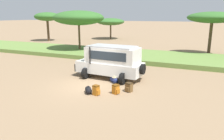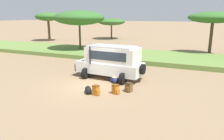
{
  "view_description": "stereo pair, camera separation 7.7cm",
  "coord_description": "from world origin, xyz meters",
  "px_view_note": "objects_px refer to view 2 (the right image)",
  "views": [
    {
      "loc": [
        6.88,
        -11.96,
        4.59
      ],
      "look_at": [
        1.16,
        1.1,
        1.0
      ],
      "focal_mm": 35.0,
      "sensor_mm": 36.0,
      "label": 1
    },
    {
      "loc": [
        6.95,
        -11.93,
        4.59
      ],
      "look_at": [
        1.16,
        1.1,
        1.0
      ],
      "focal_mm": 35.0,
      "sensor_mm": 36.0,
      "label": 2
    }
  ],
  "objects_px": {
    "duffel_bag_low_black_case": "(114,80)",
    "acacia_tree_far_left": "(48,17)",
    "duffel_bag_soft_canvas": "(88,90)",
    "acacia_tree_left_mid": "(111,22)",
    "safari_vehicle": "(111,61)",
    "acacia_tree_right_mid": "(213,18)",
    "backpack_cluster_center": "(116,89)",
    "backpack_near_rear_wheel": "(96,90)",
    "backpack_beside_front_wheel": "(129,87)",
    "acacia_tree_centre_back": "(79,18)"
  },
  "relations": [
    {
      "from": "safari_vehicle",
      "to": "acacia_tree_right_mid",
      "type": "relative_size",
      "value": 0.98
    },
    {
      "from": "safari_vehicle",
      "to": "backpack_near_rear_wheel",
      "type": "relative_size",
      "value": 9.02
    },
    {
      "from": "acacia_tree_right_mid",
      "to": "backpack_beside_front_wheel",
      "type": "bearing_deg",
      "value": -105.66
    },
    {
      "from": "duffel_bag_low_black_case",
      "to": "acacia_tree_right_mid",
      "type": "distance_m",
      "value": 16.05
    },
    {
      "from": "backpack_near_rear_wheel",
      "to": "acacia_tree_left_mid",
      "type": "distance_m",
      "value": 31.49
    },
    {
      "from": "backpack_beside_front_wheel",
      "to": "acacia_tree_left_mid",
      "type": "height_order",
      "value": "acacia_tree_left_mid"
    },
    {
      "from": "duffel_bag_low_black_case",
      "to": "acacia_tree_far_left",
      "type": "relative_size",
      "value": 0.15
    },
    {
      "from": "safari_vehicle",
      "to": "backpack_beside_front_wheel",
      "type": "bearing_deg",
      "value": -46.01
    },
    {
      "from": "backpack_beside_front_wheel",
      "to": "acacia_tree_centre_back",
      "type": "bearing_deg",
      "value": 132.91
    },
    {
      "from": "acacia_tree_left_mid",
      "to": "acacia_tree_right_mid",
      "type": "relative_size",
      "value": 1.03
    },
    {
      "from": "backpack_cluster_center",
      "to": "acacia_tree_left_mid",
      "type": "distance_m",
      "value": 31.28
    },
    {
      "from": "backpack_beside_front_wheel",
      "to": "acacia_tree_centre_back",
      "type": "distance_m",
      "value": 16.05
    },
    {
      "from": "acacia_tree_far_left",
      "to": "acacia_tree_left_mid",
      "type": "distance_m",
      "value": 11.88
    },
    {
      "from": "backpack_near_rear_wheel",
      "to": "acacia_tree_far_left",
      "type": "distance_m",
      "value": 29.97
    },
    {
      "from": "backpack_beside_front_wheel",
      "to": "acacia_tree_left_mid",
      "type": "bearing_deg",
      "value": 116.09
    },
    {
      "from": "backpack_cluster_center",
      "to": "acacia_tree_right_mid",
      "type": "xyz_separation_m",
      "value": [
        4.99,
        16.34,
        4.04
      ]
    },
    {
      "from": "safari_vehicle",
      "to": "backpack_near_rear_wheel",
      "type": "distance_m",
      "value": 3.83
    },
    {
      "from": "backpack_cluster_center",
      "to": "safari_vehicle",
      "type": "bearing_deg",
      "value": 118.87
    },
    {
      "from": "acacia_tree_left_mid",
      "to": "acacia_tree_centre_back",
      "type": "height_order",
      "value": "acacia_tree_centre_back"
    },
    {
      "from": "safari_vehicle",
      "to": "acacia_tree_right_mid",
      "type": "bearing_deg",
      "value": 63.64
    },
    {
      "from": "acacia_tree_left_mid",
      "to": "backpack_near_rear_wheel",
      "type": "bearing_deg",
      "value": -67.56
    },
    {
      "from": "backpack_cluster_center",
      "to": "backpack_near_rear_wheel",
      "type": "bearing_deg",
      "value": -146.05
    },
    {
      "from": "duffel_bag_soft_canvas",
      "to": "acacia_tree_right_mid",
      "type": "distance_m",
      "value": 18.58
    },
    {
      "from": "duffel_bag_low_black_case",
      "to": "acacia_tree_centre_back",
      "type": "height_order",
      "value": "acacia_tree_centre_back"
    },
    {
      "from": "backpack_beside_front_wheel",
      "to": "duffel_bag_low_black_case",
      "type": "bearing_deg",
      "value": 139.34
    },
    {
      "from": "backpack_beside_front_wheel",
      "to": "backpack_near_rear_wheel",
      "type": "xyz_separation_m",
      "value": [
        -1.57,
        -1.32,
        0.02
      ]
    },
    {
      "from": "acacia_tree_far_left",
      "to": "duffel_bag_soft_canvas",
      "type": "bearing_deg",
      "value": -46.08
    },
    {
      "from": "backpack_near_rear_wheel",
      "to": "acacia_tree_right_mid",
      "type": "distance_m",
      "value": 18.46
    },
    {
      "from": "safari_vehicle",
      "to": "acacia_tree_far_left",
      "type": "height_order",
      "value": "acacia_tree_far_left"
    },
    {
      "from": "acacia_tree_centre_back",
      "to": "acacia_tree_right_mid",
      "type": "relative_size",
      "value": 1.13
    },
    {
      "from": "backpack_near_rear_wheel",
      "to": "acacia_tree_centre_back",
      "type": "xyz_separation_m",
      "value": [
        -9.01,
        12.71,
        3.97
      ]
    },
    {
      "from": "acacia_tree_far_left",
      "to": "acacia_tree_left_mid",
      "type": "xyz_separation_m",
      "value": [
        8.89,
        7.82,
        -0.96
      ]
    },
    {
      "from": "acacia_tree_left_mid",
      "to": "acacia_tree_right_mid",
      "type": "xyz_separation_m",
      "value": [
        17.94,
        -11.97,
        0.98
      ]
    },
    {
      "from": "duffel_bag_low_black_case",
      "to": "duffel_bag_soft_canvas",
      "type": "xyz_separation_m",
      "value": [
        -0.58,
        -2.58,
        -0.01
      ]
    },
    {
      "from": "safari_vehicle",
      "to": "duffel_bag_soft_canvas",
      "type": "relative_size",
      "value": 7.37
    },
    {
      "from": "acacia_tree_centre_back",
      "to": "duffel_bag_low_black_case",
      "type": "bearing_deg",
      "value": -48.09
    },
    {
      "from": "backpack_near_rear_wheel",
      "to": "duffel_bag_soft_canvas",
      "type": "bearing_deg",
      "value": 169.56
    },
    {
      "from": "duffel_bag_low_black_case",
      "to": "duffel_bag_soft_canvas",
      "type": "relative_size",
      "value": 1.02
    },
    {
      "from": "backpack_cluster_center",
      "to": "acacia_tree_right_mid",
      "type": "bearing_deg",
      "value": 73.03
    },
    {
      "from": "acacia_tree_far_left",
      "to": "acacia_tree_left_mid",
      "type": "height_order",
      "value": "acacia_tree_far_left"
    },
    {
      "from": "backpack_cluster_center",
      "to": "acacia_tree_left_mid",
      "type": "relative_size",
      "value": 0.1
    },
    {
      "from": "duffel_bag_soft_canvas",
      "to": "acacia_tree_centre_back",
      "type": "bearing_deg",
      "value": 123.75
    },
    {
      "from": "acacia_tree_far_left",
      "to": "acacia_tree_left_mid",
      "type": "bearing_deg",
      "value": 41.34
    },
    {
      "from": "backpack_cluster_center",
      "to": "duffel_bag_soft_canvas",
      "type": "bearing_deg",
      "value": -160.6
    },
    {
      "from": "duffel_bag_low_black_case",
      "to": "duffel_bag_soft_canvas",
      "type": "bearing_deg",
      "value": -102.58
    },
    {
      "from": "safari_vehicle",
      "to": "acacia_tree_left_mid",
      "type": "distance_m",
      "value": 27.82
    },
    {
      "from": "backpack_cluster_center",
      "to": "acacia_tree_left_mid",
      "type": "xyz_separation_m",
      "value": [
        -12.95,
        28.31,
        3.06
      ]
    },
    {
      "from": "acacia_tree_left_mid",
      "to": "acacia_tree_centre_back",
      "type": "relative_size",
      "value": 0.91
    },
    {
      "from": "duffel_bag_low_black_case",
      "to": "backpack_beside_front_wheel",
      "type": "bearing_deg",
      "value": -40.66
    },
    {
      "from": "safari_vehicle",
      "to": "backpack_beside_front_wheel",
      "type": "distance_m",
      "value": 3.37
    }
  ]
}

